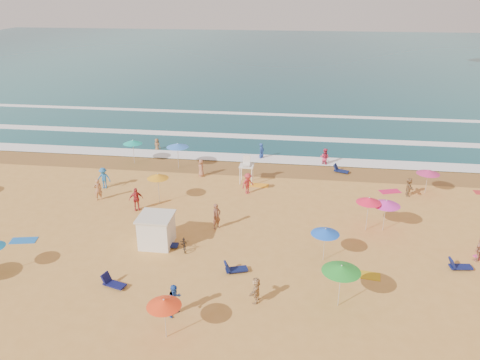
# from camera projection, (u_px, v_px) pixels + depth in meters

# --- Properties ---
(ground) EXTENTS (220.00, 220.00, 0.00)m
(ground) POSITION_uv_depth(u_px,v_px,m) (227.00, 233.00, 32.28)
(ground) COLOR gold
(ground) RESTS_ON ground
(ocean) EXTENTS (220.00, 140.00, 0.18)m
(ocean) POSITION_uv_depth(u_px,v_px,m) (284.00, 58.00, 109.05)
(ocean) COLOR #0C4756
(ocean) RESTS_ON ground
(wet_sand) EXTENTS (220.00, 220.00, 0.00)m
(wet_sand) POSITION_uv_depth(u_px,v_px,m) (248.00, 168.00, 43.70)
(wet_sand) COLOR olive
(wet_sand) RESTS_ON ground
(surf_foam) EXTENTS (200.00, 18.70, 0.05)m
(surf_foam) POSITION_uv_depth(u_px,v_px,m) (258.00, 139.00, 51.73)
(surf_foam) COLOR white
(surf_foam) RESTS_ON ground
(cabana) EXTENTS (2.00, 2.00, 2.00)m
(cabana) POSITION_uv_depth(u_px,v_px,m) (157.00, 231.00, 30.50)
(cabana) COLOR white
(cabana) RESTS_ON ground
(cabana_roof) EXTENTS (2.20, 2.20, 0.12)m
(cabana_roof) POSITION_uv_depth(u_px,v_px,m) (155.00, 217.00, 30.09)
(cabana_roof) COLOR silver
(cabana_roof) RESTS_ON cabana
(bicycle) EXTENTS (0.95, 1.63, 0.81)m
(bicycle) POSITION_uv_depth(u_px,v_px,m) (184.00, 243.00, 30.22)
(bicycle) COLOR black
(bicycle) RESTS_ON ground
(lifeguard_stand) EXTENTS (1.20, 1.20, 2.10)m
(lifeguard_stand) POSITION_uv_depth(u_px,v_px,m) (247.00, 171.00, 40.16)
(lifeguard_stand) COLOR white
(lifeguard_stand) RESTS_ON ground
(beach_umbrellas) EXTENTS (55.18, 24.65, 0.78)m
(beach_umbrellas) POSITION_uv_depth(u_px,v_px,m) (274.00, 199.00, 32.36)
(beach_umbrellas) COLOR orange
(beach_umbrellas) RESTS_ON ground
(loungers) EXTENTS (57.67, 20.80, 0.34)m
(loungers) POSITION_uv_depth(u_px,v_px,m) (306.00, 241.00, 30.90)
(loungers) COLOR #0E1447
(loungers) RESTS_ON ground
(towels) EXTENTS (47.64, 25.24, 0.03)m
(towels) POSITION_uv_depth(u_px,v_px,m) (237.00, 247.00, 30.60)
(towels) COLOR red
(towels) RESTS_ON ground
(beachgoers) EXTENTS (47.02, 28.15, 2.13)m
(beachgoers) POSITION_uv_depth(u_px,v_px,m) (231.00, 197.00, 35.76)
(beachgoers) COLOR #2243A1
(beachgoers) RESTS_ON ground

